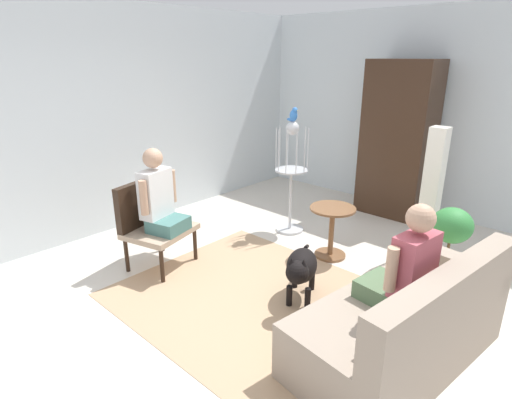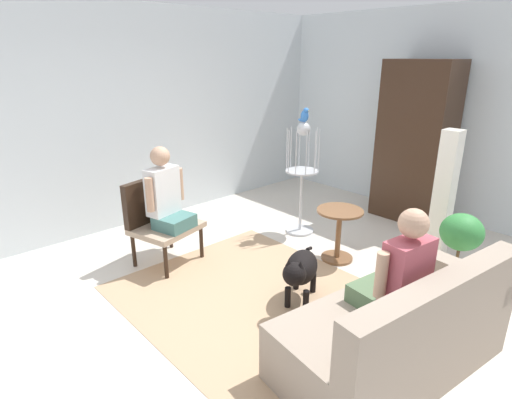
{
  "view_description": "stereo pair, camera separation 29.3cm",
  "coord_description": "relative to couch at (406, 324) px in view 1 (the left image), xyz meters",
  "views": [
    {
      "loc": [
        2.15,
        -2.64,
        2.2
      ],
      "look_at": [
        -0.21,
        -0.08,
        0.98
      ],
      "focal_mm": 29.05,
      "sensor_mm": 36.0,
      "label": 1
    },
    {
      "loc": [
        2.36,
        -2.43,
        2.2
      ],
      "look_at": [
        -0.21,
        -0.08,
        0.98
      ],
      "focal_mm": 29.05,
      "sensor_mm": 36.0,
      "label": 2
    }
  ],
  "objects": [
    {
      "name": "area_rug",
      "position": [
        -1.23,
        -0.15,
        -0.31
      ],
      "size": [
        2.79,
        2.12,
        0.01
      ],
      "primitive_type": "cube",
      "color": "tan",
      "rests_on": "ground"
    },
    {
      "name": "dog",
      "position": [
        -1.06,
        0.12,
        0.03
      ],
      "size": [
        0.48,
        0.73,
        0.56
      ],
      "color": "black",
      "rests_on": "ground"
    },
    {
      "name": "round_end_table",
      "position": [
        -1.35,
        1.09,
        0.05
      ],
      "size": [
        0.51,
        0.51,
        0.6
      ],
      "color": "brown",
      "rests_on": "ground"
    },
    {
      "name": "couch",
      "position": [
        0.0,
        0.0,
        0.0
      ],
      "size": [
        1.08,
        1.84,
        0.89
      ],
      "color": "gray",
      "rests_on": "ground"
    },
    {
      "name": "column_lamp",
      "position": [
        -0.58,
        1.84,
        0.42
      ],
      "size": [
        0.2,
        0.2,
        1.49
      ],
      "color": "#4C4742",
      "rests_on": "ground"
    },
    {
      "name": "back_wall",
      "position": [
        -1.21,
        3.3,
        1.1
      ],
      "size": [
        6.03,
        0.12,
        2.83
      ],
      "primitive_type": "cube",
      "color": "silver",
      "rests_on": "ground"
    },
    {
      "name": "armoire_cabinet",
      "position": [
        -1.49,
        2.89,
        0.76
      ],
      "size": [
        0.91,
        0.56,
        2.15
      ],
      "primitive_type": "cube",
      "color": "#382316",
      "rests_on": "ground"
    },
    {
      "name": "armchair",
      "position": [
        -2.71,
        -0.39,
        0.22
      ],
      "size": [
        0.73,
        0.79,
        0.93
      ],
      "color": "black",
      "rests_on": "ground"
    },
    {
      "name": "bird_cage_stand",
      "position": [
        -2.16,
        1.36,
        0.44
      ],
      "size": [
        0.41,
        0.41,
        1.44
      ],
      "color": "silver",
      "rests_on": "ground"
    },
    {
      "name": "ground_plane",
      "position": [
        -1.21,
        -0.02,
        -0.32
      ],
      "size": [
        7.83,
        7.83,
        0.0
      ],
      "primitive_type": "plane",
      "color": "beige"
    },
    {
      "name": "parrot",
      "position": [
        -2.15,
        1.36,
        1.2
      ],
      "size": [
        0.17,
        0.1,
        0.17
      ],
      "color": "blue",
      "rests_on": "bird_cage_stand"
    },
    {
      "name": "potted_plant",
      "position": [
        -0.2,
        1.46,
        0.17
      ],
      "size": [
        0.4,
        0.4,
        0.78
      ],
      "color": "#996047",
      "rests_on": "ground"
    },
    {
      "name": "person_on_couch",
      "position": [
        -0.05,
        -0.02,
        0.45
      ],
      "size": [
        0.51,
        0.51,
        0.81
      ],
      "color": "#516D49"
    },
    {
      "name": "left_wall",
      "position": [
        -3.99,
        0.28,
        1.1
      ],
      "size": [
        0.12,
        7.13,
        2.83
      ],
      "primitive_type": "cube",
      "color": "silver",
      "rests_on": "ground"
    },
    {
      "name": "person_on_armchair",
      "position": [
        -2.57,
        -0.35,
        0.48
      ],
      "size": [
        0.48,
        0.51,
        0.87
      ],
      "color": "#457570"
    }
  ]
}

